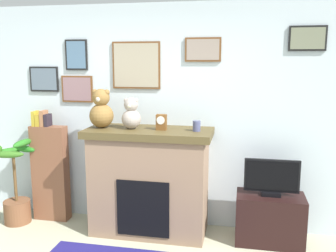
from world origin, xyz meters
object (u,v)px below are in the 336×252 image
mantel_clock (161,122)px  fireplace (149,181)px  television (272,178)px  teddy_bear_brown (101,110)px  bookshelf (50,171)px  teddy_bear_tan (131,115)px  tv_stand (270,219)px  candle_jar (197,126)px  potted_plant (16,190)px

mantel_clock → fireplace: bearing=172.6°
television → teddy_bear_brown: (-1.89, -0.01, 0.68)m
bookshelf → teddy_bear_tan: bearing=-5.9°
bookshelf → television: size_ratio=2.38×
tv_stand → candle_jar: 1.28m
potted_plant → teddy_bear_brown: teddy_bear_brown is taller
fireplace → mantel_clock: mantel_clock is taller
potted_plant → candle_jar: size_ratio=9.06×
fireplace → candle_jar: 0.84m
tv_stand → mantel_clock: mantel_clock is taller
fireplace → candle_jar: size_ratio=12.23×
television → teddy_bear_brown: teddy_bear_brown is taller
fireplace → candle_jar: (0.53, -0.02, 0.65)m
candle_jar → bookshelf: bearing=176.5°
television → tv_stand: bearing=90.0°
potted_plant → television: potted_plant is taller
television → fireplace: bearing=179.7°
tv_stand → teddy_bear_brown: 2.20m
fireplace → television: 1.34m
teddy_bear_tan → bookshelf: bearing=174.1°
bookshelf → potted_plant: bookshelf is taller
potted_plant → teddy_bear_tan: 1.73m
candle_jar → teddy_bear_brown: 1.09m
potted_plant → television: (2.98, 0.09, 0.32)m
fireplace → teddy_bear_brown: size_ratio=3.20×
teddy_bear_tan → candle_jar: bearing=0.0°
bookshelf → potted_plant: bearing=-152.0°
potted_plant → mantel_clock: size_ratio=6.10×
bookshelf → teddy_bear_brown: size_ratio=3.11×
fireplace → television: (1.34, -0.01, 0.12)m
fireplace → teddy_bear_tan: teddy_bear_tan is taller
fireplace → teddy_bear_tan: size_ratio=4.03×
candle_jar → mantel_clock: bearing=-179.8°
tv_stand → mantel_clock: bearing=-179.4°
mantel_clock → tv_stand: bearing=0.6°
fireplace → bookshelf: (-1.28, 0.09, 0.01)m
potted_plant → candle_jar: 2.34m
bookshelf → mantel_clock: bearing=-4.5°
potted_plant → mantel_clock: mantel_clock is taller
fireplace → candle_jar: bearing=-1.9°
teddy_bear_brown → potted_plant: bearing=-175.8°
fireplace → television: bearing=-0.3°
tv_stand → teddy_bear_brown: (-1.89, -0.01, 1.14)m
potted_plant → teddy_bear_brown: 1.48m
tv_stand → teddy_bear_tan: teddy_bear_tan is taller
potted_plant → teddy_bear_brown: bearing=4.2°
fireplace → teddy_bear_tan: (-0.20, -0.02, 0.75)m
bookshelf → tv_stand: bearing=-2.2°
bookshelf → candle_jar: bookshelf is taller
fireplace → television: size_ratio=2.44×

